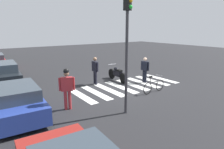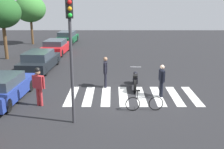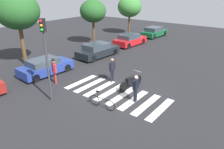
# 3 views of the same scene
# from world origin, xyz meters

# --- Properties ---
(ground_plane) EXTENTS (60.00, 60.00, 0.00)m
(ground_plane) POSITION_xyz_m (0.00, 0.00, 0.00)
(ground_plane) COLOR #232326
(police_motorcycle) EXTENTS (2.23, 0.62, 1.07)m
(police_motorcycle) POSITION_xyz_m (1.33, -0.28, 0.48)
(police_motorcycle) COLOR black
(police_motorcycle) RESTS_ON ground_plane
(leaning_bicycle) EXTENTS (0.46, 1.72, 0.99)m
(leaning_bicycle) POSITION_xyz_m (-1.88, -0.42, 0.37)
(leaning_bicycle) COLOR black
(leaning_bicycle) RESTS_ON ground_plane
(officer_on_foot) EXTENTS (0.67, 0.24, 1.68)m
(officer_on_foot) POSITION_xyz_m (-0.05, -1.50, 0.96)
(officer_on_foot) COLOR black
(officer_on_foot) RESTS_ON ground_plane
(officer_by_motorcycle) EXTENTS (0.70, 0.24, 1.77)m
(officer_by_motorcycle) POSITION_xyz_m (1.44, 1.41, 1.02)
(officer_by_motorcycle) COLOR black
(officer_by_motorcycle) RESTS_ON ground_plane
(pedestrian_bystander) EXTENTS (0.38, 0.65, 1.86)m
(pedestrian_bystander) POSITION_xyz_m (-1.29, 4.45, 1.09)
(pedestrian_bystander) COLOR #B22D33
(pedestrian_bystander) RESTS_ON ground_plane
(crosswalk_stripes) EXTENTS (2.94, 6.75, 0.01)m
(crosswalk_stripes) POSITION_xyz_m (0.00, 0.00, 0.00)
(crosswalk_stripes) COLOR silver
(crosswalk_stripes) RESTS_ON ground_plane
(car_blue_hatchback) EXTENTS (4.26, 2.02, 1.30)m
(car_blue_hatchback) POSITION_xyz_m (-0.65, 6.41, 0.63)
(car_blue_hatchback) COLOR black
(car_blue_hatchback) RESTS_ON ground_plane
(car_black_suv) EXTENTS (4.56, 2.11, 1.36)m
(car_black_suv) POSITION_xyz_m (5.32, 6.18, 0.65)
(car_black_suv) COLOR black
(car_black_suv) RESTS_ON ground_plane
(car_red_convertible) EXTENTS (4.37, 2.09, 1.30)m
(car_red_convertible) POSITION_xyz_m (11.07, 6.19, 0.63)
(car_red_convertible) COLOR black
(car_red_convertible) RESTS_ON ground_plane
(car_green_compact) EXTENTS (4.31, 2.09, 1.34)m
(car_green_compact) POSITION_xyz_m (17.06, 6.15, 0.65)
(car_green_compact) COLOR black
(car_green_compact) RESTS_ON ground_plane
(traffic_light_pole) EXTENTS (0.36, 0.30, 4.89)m
(traffic_light_pole) POSITION_xyz_m (-3.10, 2.59, 3.24)
(traffic_light_pole) COLOR #38383D
(traffic_light_pole) RESTS_ON ground_plane
(street_tree_mid) EXTENTS (3.56, 3.56, 6.11)m
(street_tree_mid) POSITION_xyz_m (-0.25, 9.89, 4.57)
(street_tree_mid) COLOR brown
(street_tree_mid) RESTS_ON ground_plane
(street_tree_far) EXTENTS (3.00, 3.00, 5.12)m
(street_tree_far) POSITION_xyz_m (8.87, 9.89, 3.82)
(street_tree_far) COLOR brown
(street_tree_far) RESTS_ON ground_plane
(street_tree_end) EXTENTS (3.33, 3.33, 5.24)m
(street_tree_end) POSITION_xyz_m (16.44, 9.89, 3.81)
(street_tree_end) COLOR brown
(street_tree_end) RESTS_ON ground_plane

